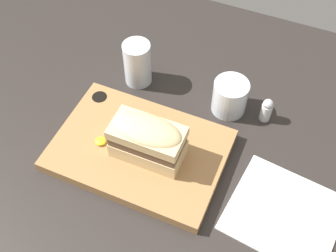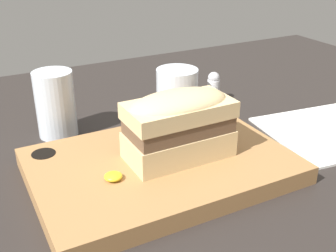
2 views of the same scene
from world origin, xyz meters
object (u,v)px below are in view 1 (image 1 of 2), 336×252
(sandwich, at_px, (148,139))
(water_glass, at_px, (138,66))
(wine_glass, at_px, (230,98))
(salt_shaker, at_px, (267,110))
(serving_board, at_px, (139,150))
(napkin, at_px, (284,213))

(sandwich, relative_size, water_glass, 1.32)
(wine_glass, xyz_separation_m, salt_shaker, (0.09, 0.00, -0.00))
(sandwich, relative_size, wine_glass, 1.82)
(serving_board, height_order, salt_shaker, salt_shaker)
(water_glass, distance_m, wine_glass, 0.23)
(serving_board, height_order, wine_glass, wine_glass)
(salt_shaker, bearing_deg, serving_board, -137.87)
(water_glass, height_order, salt_shaker, water_glass)
(wine_glass, distance_m, napkin, 0.29)
(serving_board, xyz_separation_m, wine_glass, (0.14, 0.20, 0.02))
(napkin, height_order, salt_shaker, salt_shaker)
(water_glass, bearing_deg, serving_board, -63.81)
(sandwich, xyz_separation_m, napkin, (0.30, -0.01, -0.08))
(wine_glass, bearing_deg, napkin, -48.86)
(serving_board, xyz_separation_m, napkin, (0.32, -0.02, -0.01))
(serving_board, relative_size, wine_glass, 4.40)
(wine_glass, bearing_deg, water_glass, -179.87)
(serving_board, bearing_deg, sandwich, -16.30)
(sandwich, height_order, salt_shaker, sandwich)
(serving_board, distance_m, wine_glass, 0.24)
(sandwich, distance_m, wine_glass, 0.24)
(serving_board, height_order, sandwich, sandwich)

